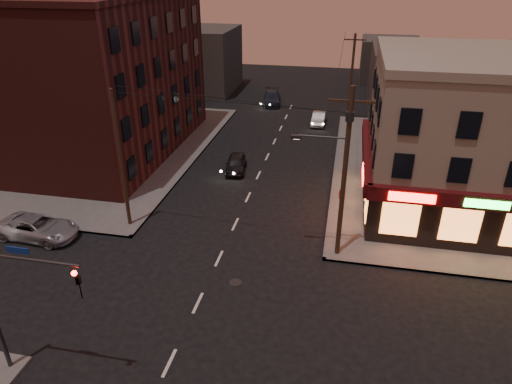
% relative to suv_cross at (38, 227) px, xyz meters
% --- Properties ---
extents(ground, '(120.00, 120.00, 0.00)m').
position_rel_suv_cross_xyz_m(ground, '(11.78, -4.00, -0.71)').
color(ground, black).
rests_on(ground, ground).
extents(sidewalk_ne, '(24.00, 28.00, 0.15)m').
position_rel_suv_cross_xyz_m(sidewalk_ne, '(29.78, 15.00, -0.64)').
color(sidewalk_ne, '#514F4C').
rests_on(sidewalk_ne, ground).
extents(sidewalk_nw, '(24.00, 28.00, 0.15)m').
position_rel_suv_cross_xyz_m(sidewalk_nw, '(-6.22, 15.00, -0.64)').
color(sidewalk_nw, '#514F4C').
rests_on(sidewalk_nw, ground).
extents(pizza_building, '(15.85, 12.85, 10.50)m').
position_rel_suv_cross_xyz_m(pizza_building, '(27.72, 9.43, 4.64)').
color(pizza_building, gray).
rests_on(pizza_building, sidewalk_ne).
extents(brick_apartment, '(12.00, 20.00, 13.00)m').
position_rel_suv_cross_xyz_m(brick_apartment, '(-2.72, 15.00, 5.94)').
color(brick_apartment, '#4A1B17').
rests_on(brick_apartment, sidewalk_nw).
extents(bg_building_ne_a, '(10.00, 12.00, 7.00)m').
position_rel_suv_cross_xyz_m(bg_building_ne_a, '(25.78, 34.00, 2.79)').
color(bg_building_ne_a, '#3F3D3A').
rests_on(bg_building_ne_a, ground).
extents(bg_building_nw, '(9.00, 10.00, 8.00)m').
position_rel_suv_cross_xyz_m(bg_building_nw, '(-1.22, 38.00, 3.29)').
color(bg_building_nw, '#3F3D3A').
rests_on(bg_building_nw, ground).
extents(bg_building_ne_b, '(8.00, 8.00, 6.00)m').
position_rel_suv_cross_xyz_m(bg_building_ne_b, '(23.78, 48.00, 2.29)').
color(bg_building_ne_b, '#3F3D3A').
rests_on(bg_building_ne_b, ground).
extents(utility_pole_main, '(4.20, 0.44, 10.00)m').
position_rel_suv_cross_xyz_m(utility_pole_main, '(18.47, 1.80, 5.05)').
color(utility_pole_main, '#382619').
rests_on(utility_pole_main, sidewalk_ne).
extents(utility_pole_far, '(0.26, 0.26, 9.00)m').
position_rel_suv_cross_xyz_m(utility_pole_far, '(18.58, 28.00, 3.94)').
color(utility_pole_far, '#382619').
rests_on(utility_pole_far, sidewalk_ne).
extents(utility_pole_west, '(0.24, 0.24, 9.00)m').
position_rel_suv_cross_xyz_m(utility_pole_west, '(4.98, 2.50, 3.94)').
color(utility_pole_west, '#382619').
rests_on(utility_pole_west, sidewalk_nw).
extents(traffic_signal, '(4.49, 0.32, 6.47)m').
position_rel_suv_cross_xyz_m(traffic_signal, '(6.22, -9.60, 3.45)').
color(traffic_signal, '#333538').
rests_on(traffic_signal, ground).
extents(suv_cross, '(5.24, 2.66, 1.42)m').
position_rel_suv_cross_xyz_m(suv_cross, '(0.00, 0.00, 0.00)').
color(suv_cross, '#95979E').
rests_on(suv_cross, ground).
extents(sedan_near, '(2.05, 4.02, 1.31)m').
position_rel_suv_cross_xyz_m(sedan_near, '(9.76, 12.49, -0.06)').
color(sedan_near, black).
rests_on(sedan_near, ground).
extents(sedan_mid, '(1.42, 3.88, 1.27)m').
position_rel_suv_cross_xyz_m(sedan_mid, '(15.56, 26.16, -0.07)').
color(sedan_mid, gray).
rests_on(sedan_mid, ground).
extents(sedan_far, '(2.75, 5.32, 1.48)m').
position_rel_suv_cross_xyz_m(sedan_far, '(9.31, 32.83, 0.03)').
color(sedan_far, '#1C2639').
rests_on(sedan_far, ground).
extents(fire_hydrant, '(0.34, 0.34, 0.74)m').
position_rel_suv_cross_xyz_m(fire_hydrant, '(18.51, 8.88, -0.16)').
color(fire_hydrant, maroon).
rests_on(fire_hydrant, sidewalk_ne).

